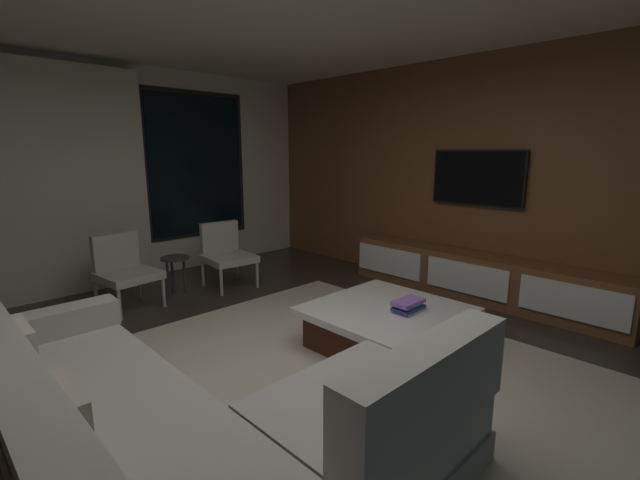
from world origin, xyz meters
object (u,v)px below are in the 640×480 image
Objects in this scene: book_stack_on_coffee_table at (408,306)px; accent_chair_near_window at (226,251)px; sectional_couch at (178,433)px; coffee_table at (386,327)px; media_console at (479,278)px; accent_chair_by_curtain at (124,267)px; mounted_tv at (477,178)px; side_stool at (175,264)px.

book_stack_on_coffee_table is 0.36× the size of accent_chair_near_window.
sectional_couch is 3.34m from accent_chair_near_window.
coffee_table is (1.97, 0.22, -0.10)m from sectional_couch.
accent_chair_near_window is at bearing 125.37° from media_console.
media_console is (2.92, -2.55, -0.18)m from accent_chair_by_curtain.
coffee_table is 2.48m from accent_chair_near_window.
sectional_couch reaches higher than book_stack_on_coffee_table.
mounted_tv is at bearing 47.55° from media_console.
sectional_couch is 8.88× the size of book_stack_on_coffee_table.
accent_chair_near_window is 1.00× the size of accent_chair_by_curtain.
sectional_couch reaches higher than accent_chair_near_window.
side_stool is at bearing 104.16° from coffee_table.
accent_chair_by_curtain reaches higher than book_stack_on_coffee_table.
side_stool is (-0.64, 2.53, 0.19)m from coffee_table.
accent_chair_by_curtain is 1.70× the size of side_stool.
side_stool is at bearing 174.39° from accent_chair_near_window.
coffee_table is 0.37× the size of media_console.
accent_chair_near_window reaches higher than coffee_table.
media_console is at bearing 0.81° from coffee_table.
sectional_couch is at bearing -173.44° from mounted_tv.
accent_chair_by_curtain is (0.78, 2.80, 0.14)m from sectional_couch.
side_stool reaches higher than coffee_table.
book_stack_on_coffee_table is (2.03, 0.06, 0.12)m from sectional_couch.
sectional_couch is at bearing -173.51° from coffee_table.
accent_chair_near_window is at bearing 53.89° from sectional_couch.
media_console is (1.74, -2.45, -0.18)m from accent_chair_near_window.
accent_chair_by_curtain is 0.56m from side_stool.
media_console is (2.37, -2.51, -0.12)m from side_stool.
accent_chair_by_curtain reaches higher than coffee_table.
side_stool is at bearing 133.38° from media_console.
sectional_couch is at bearing -176.16° from media_console.
accent_chair_near_window is 0.72× the size of mounted_tv.
mounted_tv reaches higher than sectional_couch.
sectional_couch is at bearing -115.79° from side_stool.
book_stack_on_coffee_table is at bearing -65.53° from accent_chair_by_curtain.
book_stack_on_coffee_table and side_stool have the same top height.
sectional_couch is 3.21× the size of accent_chair_by_curtain.
media_console is at bearing -54.63° from accent_chair_near_window.
accent_chair_by_curtain is (-1.25, 2.74, 0.02)m from book_stack_on_coffee_table.
accent_chair_by_curtain reaches higher than side_stool.
mounted_tv reaches higher than book_stack_on_coffee_table.
media_console is 1.13m from mounted_tv.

